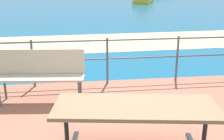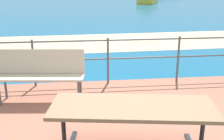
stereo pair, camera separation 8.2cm
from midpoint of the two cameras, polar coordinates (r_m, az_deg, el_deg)
name	(u,v)px [view 2 (the right image)]	position (r m, az deg, el deg)	size (l,w,h in m)	color
beach_strip	(96,42)	(9.91, -3.01, 5.67)	(54.00, 3.04, 0.01)	tan
picnic_table	(132,120)	(3.13, 4.96, -10.20)	(1.97, 1.58, 0.75)	#7A6047
park_bench	(41,71)	(4.97, -13.93, -0.13)	(1.54, 0.58, 0.90)	#BCAD93
railing_fence	(108,55)	(5.62, -0.43, 3.18)	(5.94, 0.04, 0.95)	#4C5156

